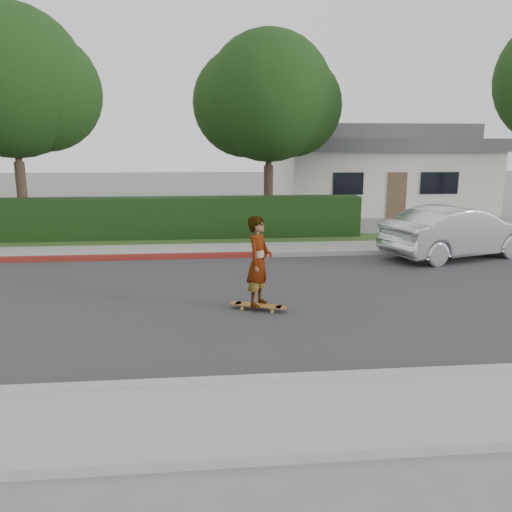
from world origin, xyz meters
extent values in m
plane|color=slate|center=(0.00, 0.00, 0.00)|extent=(120.00, 120.00, 0.00)
cube|color=#2D2D30|center=(0.00, 0.00, 0.01)|extent=(60.00, 8.00, 0.01)
cube|color=#9E9E99|center=(0.00, -4.10, 0.07)|extent=(60.00, 0.20, 0.15)
cube|color=gray|center=(0.00, -5.00, 0.06)|extent=(60.00, 1.60, 0.12)
cube|color=#9E9E99|center=(0.00, 4.10, 0.07)|extent=(60.00, 0.20, 0.15)
cube|color=maroon|center=(-5.00, 4.10, 0.08)|extent=(12.00, 0.21, 0.15)
cube|color=gray|center=(0.00, 5.00, 0.06)|extent=(60.00, 1.60, 0.12)
cube|color=#2D4C1E|center=(0.00, 6.60, 0.05)|extent=(60.00, 1.60, 0.10)
cube|color=black|center=(-3.00, 7.20, 0.75)|extent=(15.00, 1.00, 1.50)
cylinder|color=#33261C|center=(-7.50, 8.50, 1.35)|extent=(0.36, 0.36, 2.70)
cylinder|color=#33261C|center=(-7.50, 8.50, 3.38)|extent=(0.24, 0.24, 2.25)
sphere|color=black|center=(-7.50, 8.50, 5.40)|extent=(5.20, 5.20, 5.20)
sphere|color=black|center=(-6.60, 8.80, 5.10)|extent=(4.16, 4.16, 4.16)
cylinder|color=#33261C|center=(1.50, 9.00, 1.26)|extent=(0.36, 0.36, 2.52)
cylinder|color=#33261C|center=(1.50, 9.00, 3.15)|extent=(0.24, 0.24, 2.10)
sphere|color=black|center=(1.50, 9.00, 5.04)|extent=(4.80, 4.80, 4.80)
sphere|color=black|center=(0.70, 9.40, 4.84)|extent=(4.08, 4.08, 4.08)
sphere|color=black|center=(2.40, 9.30, 4.74)|extent=(3.84, 3.84, 3.84)
cube|color=beige|center=(8.00, 16.00, 1.50)|extent=(10.00, 8.00, 3.00)
cube|color=#4C4C51|center=(8.00, 16.00, 3.30)|extent=(10.60, 8.60, 0.60)
cube|color=#4C4C51|center=(8.00, 16.00, 3.90)|extent=(8.40, 6.40, 0.80)
cube|color=black|center=(5.50, 11.98, 1.60)|extent=(1.40, 0.06, 1.00)
cube|color=black|center=(9.80, 11.98, 1.60)|extent=(1.80, 0.06, 1.00)
cube|color=brown|center=(7.80, 11.98, 1.05)|extent=(0.90, 0.06, 2.10)
cylinder|color=gold|center=(-0.21, -0.81, 0.04)|extent=(0.07, 0.06, 0.06)
cylinder|color=gold|center=(-0.14, -0.65, 0.04)|extent=(0.07, 0.06, 0.06)
cylinder|color=gold|center=(0.37, -1.05, 0.04)|extent=(0.07, 0.06, 0.06)
cylinder|color=gold|center=(0.44, -0.88, 0.04)|extent=(0.07, 0.06, 0.06)
cube|color=silver|center=(-0.17, -0.73, 0.09)|extent=(0.12, 0.19, 0.03)
cube|color=silver|center=(0.40, -0.97, 0.09)|extent=(0.12, 0.19, 0.03)
cube|color=brown|center=(0.12, -0.85, 0.11)|extent=(0.95, 0.57, 0.02)
cylinder|color=brown|center=(-0.31, -0.67, 0.11)|extent=(0.30, 0.30, 0.02)
cylinder|color=brown|center=(0.55, -1.03, 0.11)|extent=(0.30, 0.30, 0.02)
imported|color=white|center=(0.12, -0.85, 1.00)|extent=(0.68, 0.77, 1.76)
imported|color=#B8BBC0|center=(6.43, 3.50, 0.76)|extent=(4.87, 2.91, 1.52)
camera|label=1|loc=(-0.84, -10.24, 3.14)|focal=35.00mm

